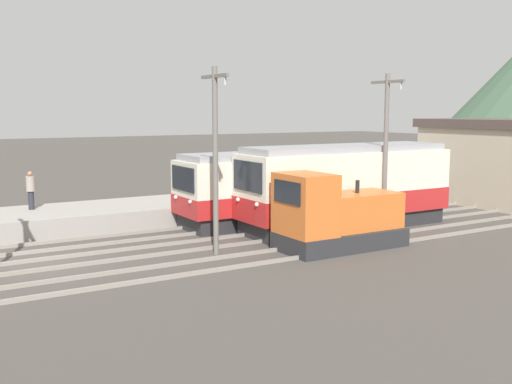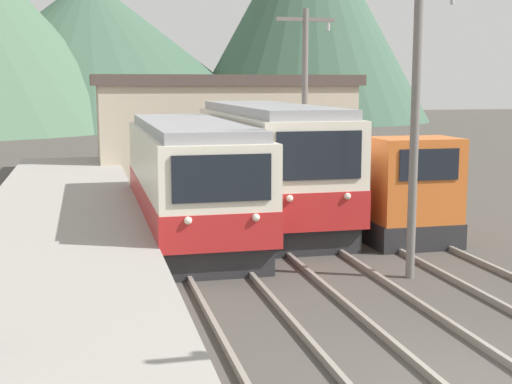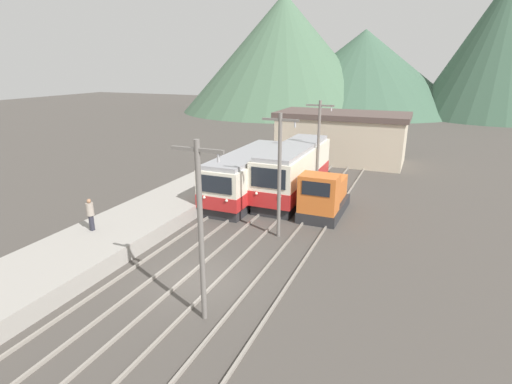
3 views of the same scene
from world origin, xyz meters
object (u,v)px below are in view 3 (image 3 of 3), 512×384
Objects in this scene: catenary_mast_near at (201,227)px; catenary_mast_far at (318,145)px; shunting_locomotive at (324,197)px; commuter_train_left at (249,177)px; person_on_platform at (90,213)px; commuter_train_center at (294,173)px; catenary_mast_mid at (280,172)px.

catenary_mast_near is 16.59m from catenary_mast_far.
commuter_train_left is at bearing 167.94° from shunting_locomotive.
commuter_train_left is 5.84× the size of person_on_platform.
shunting_locomotive is 0.73× the size of catenary_mast_near.
catenary_mast_far is (-1.49, 3.91, 2.55)m from shunting_locomotive.
commuter_train_center is 7.77m from catenary_mast_mid.
catenary_mast_near is (-1.49, -12.69, 2.55)m from shunting_locomotive.
catenary_mast_far is at bearing 110.90° from shunting_locomotive.
shunting_locomotive is 13.03m from catenary_mast_near.
person_on_platform is at bearing -112.73° from commuter_train_left.
catenary_mast_far is (0.00, 8.30, 0.00)m from catenary_mast_mid.
commuter_train_center is at bearing 95.50° from catenary_mast_near.
commuter_train_center reaches higher than shunting_locomotive.
commuter_train_left is at bearing 107.19° from catenary_mast_near.
shunting_locomotive is 13.85m from person_on_platform.
catenary_mast_mid is 10.22m from person_on_platform.
catenary_mast_mid is (4.31, -5.63, 2.18)m from commuter_train_left.
catenary_mast_near is at bearing -90.00° from catenary_mast_far.
shunting_locomotive is at bearing 71.22° from catenary_mast_mid.
shunting_locomotive is at bearing -44.66° from commuter_train_center.
catenary_mast_mid is 1.00× the size of catenary_mast_far.
commuter_train_left is 11.45m from person_on_platform.
commuter_train_center is 4.25m from shunting_locomotive.
catenary_mast_mid is (1.51, -7.35, 2.01)m from commuter_train_center.
catenary_mast_far is at bearing 90.00° from catenary_mast_near.
commuter_train_center is at bearing 101.59° from catenary_mast_mid.
shunting_locomotive is at bearing 83.29° from catenary_mast_near.
commuter_train_center is 1.51× the size of catenary_mast_near.
commuter_train_left is at bearing -148.37° from commuter_train_center.
catenary_mast_far is 3.95× the size of person_on_platform.
commuter_train_left is 5.94m from shunting_locomotive.
shunting_locomotive is 4.90m from catenary_mast_far.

